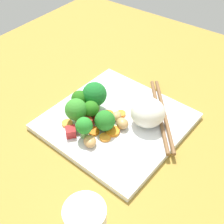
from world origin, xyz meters
The scene contains 23 objects.
ground_plane centered at (0.00, 0.00, -1.00)cm, with size 110.00×110.00×2.00cm, color #A47F30.
square_plate centered at (0.00, 0.00, 0.68)cm, with size 28.35×28.35×1.35cm, color white.
rice_mound centered at (-6.05, -3.13, 4.44)cm, with size 7.48×7.28×6.18cm, color white.
broccoli_floret_0 centered at (6.10, 0.47, 5.45)cm, with size 5.57×5.57×7.12cm.
broccoli_floret_1 centered at (4.36, 3.47, 4.51)cm, with size 3.54×3.54×5.23cm.
broccoli_floret_2 centered at (2.13, 8.30, 4.56)cm, with size 3.60×3.60×5.37cm.
broccoli_floret_3 centered at (0.42, 4.15, 4.14)cm, with size 4.42×4.42×5.16cm.
broccoli_floret_4 centered at (6.45, 5.89, 5.02)cm, with size 4.86×4.86×6.25cm.
broccoli_floret_5 centered at (8.26, 2.64, 4.85)cm, with size 3.76×3.76×5.56cm.
carrot_slice_0 centered at (2.32, 0.30, 1.62)cm, with size 2.48×2.48×0.53cm, color orange.
carrot_slice_1 centered at (1.52, 6.12, 1.63)cm, with size 2.48×2.48×0.55cm, color orange.
carrot_slice_2 centered at (-1.47, 6.01, 1.62)cm, with size 2.45×2.45×0.52cm, color orange.
carrot_slice_3 centered at (-1.79, 3.76, 1.73)cm, with size 2.94×2.94×0.76cm, color orange.
carrot_slice_4 centered at (0.10, -1.78, 1.66)cm, with size 2.15×2.15×0.62cm, color orange.
carrot_slice_5 centered at (7.74, 7.76, 1.63)cm, with size 2.42×2.42×0.55cm, color orange.
pepper_chunk_0 centered at (4.86, 9.68, 2.35)cm, with size 2.17×2.08×1.99cm, color red.
pepper_chunk_1 centered at (4.19, 5.96, 2.54)cm, with size 3.09×2.39×2.38cm, color red.
pepper_chunk_2 centered at (2.41, 2.95, 2.29)cm, with size 2.14×1.83×1.86cm, color red.
chicken_piece_0 centered at (0.32, 0.42, 2.32)cm, with size 2.55×2.05×1.94cm, color tan.
chicken_piece_1 centered at (-2.47, 1.22, 2.46)cm, with size 3.04×2.56×2.20cm, color tan.
chicken_piece_2 centered at (7.95, 0.02, 2.09)cm, with size 2.49×1.80×1.47cm, color #B9824F.
chicken_piece_4 centered at (0.44, 9.21, 2.26)cm, with size 3.22×2.58×1.81cm, color tan.
chopstick_pair centered at (-7.44, -7.28, 1.78)cm, with size 16.44×19.80×0.85cm.
Camera 1 is at (-27.31, 38.35, 47.17)cm, focal length 46.89 mm.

